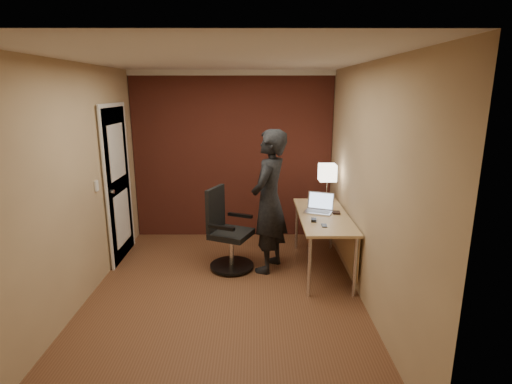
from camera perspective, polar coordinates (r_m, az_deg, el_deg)
room at (r=5.65m, az=-6.39°, el=5.62°), size 4.00×4.00×4.00m
desk at (r=5.04m, az=10.35°, el=-4.57°), size 0.60×1.50×0.73m
desk_lamp at (r=5.39m, az=10.16°, el=2.68°), size 0.22×0.22×0.54m
laptop at (r=5.10m, az=9.05°, el=-2.04°), size 0.40×0.36×0.23m
mouse at (r=4.71m, az=8.26°, el=-3.99°), size 0.07×0.11×0.03m
phone at (r=4.58m, az=9.72°, el=-4.75°), size 0.06×0.12×0.01m
wallet at (r=5.06m, az=11.40°, el=-2.90°), size 0.10×0.12×0.02m
office_chair at (r=5.07m, az=-4.20°, el=-6.05°), size 0.61×0.66×1.03m
person at (r=4.90m, az=1.88°, el=-1.39°), size 0.65×0.76×1.78m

